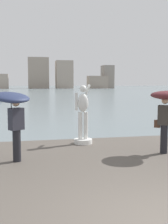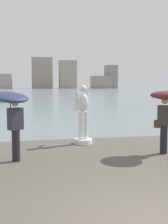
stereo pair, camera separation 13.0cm
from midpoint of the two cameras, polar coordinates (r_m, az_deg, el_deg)
The scene contains 6 objects.
ground_plane at distance 43.89m, azimuth -8.51°, elevation 2.36°, with size 400.00×400.00×0.00m, color slate.
pier at distance 6.60m, azimuth 7.50°, elevation -15.24°, with size 7.20×10.13×0.40m, color #564F47.
statue_white_figure at distance 10.29m, azimuth 0.17°, elevation -1.46°, with size 0.65×0.89×2.11m.
onlooker_left at distance 8.07m, azimuth -13.52°, elevation 0.94°, with size 1.39×1.40×1.97m.
onlooker_right at distance 9.11m, azimuth 16.55°, elevation 1.87°, with size 1.59×1.59×1.93m.
distant_skyline at distance 131.59m, azimuth -8.95°, elevation 6.84°, with size 85.73×8.89×13.81m.
Camera 2 is at (-1.93, -3.78, 2.56)m, focal length 46.60 mm.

